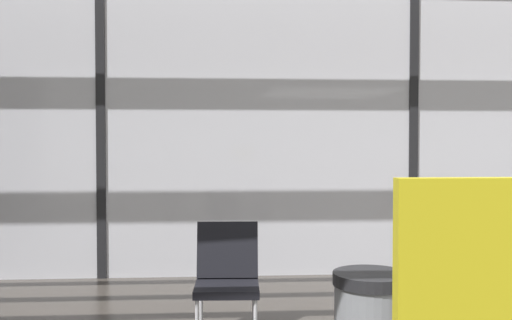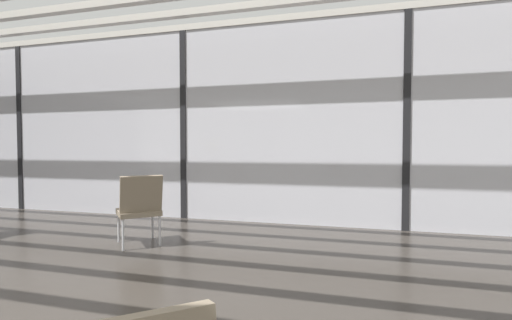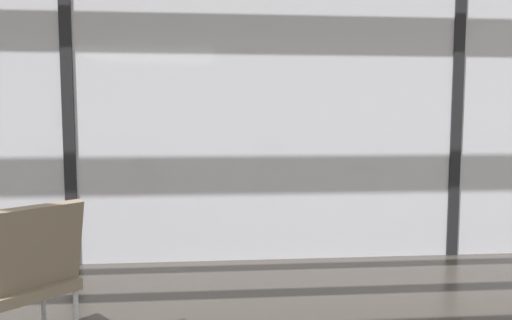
% 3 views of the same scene
% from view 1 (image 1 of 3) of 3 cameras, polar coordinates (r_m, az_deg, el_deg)
% --- Properties ---
extents(glass_curtain_wall, '(14.00, 0.08, 3.15)m').
position_cam_1_polar(glass_curtain_wall, '(6.73, 15.43, 2.37)').
color(glass_curtain_wall, silver).
rests_on(glass_curtain_wall, ground).
extents(window_mullion_0, '(0.10, 0.12, 3.15)m').
position_cam_1_polar(window_mullion_0, '(6.48, -15.27, 2.40)').
color(window_mullion_0, black).
rests_on(window_mullion_0, ground).
extents(window_mullion_1, '(0.10, 0.12, 3.15)m').
position_cam_1_polar(window_mullion_1, '(6.73, 15.43, 2.37)').
color(window_mullion_1, black).
rests_on(window_mullion_1, ground).
extents(parked_airplane, '(11.15, 3.85, 3.85)m').
position_cam_1_polar(parked_airplane, '(11.12, 14.44, 3.90)').
color(parked_airplane, silver).
rests_on(parked_airplane, ground).
extents(lounge_chair_1, '(0.50, 0.54, 0.87)m').
position_cam_1_polar(lounge_chair_1, '(4.45, -2.92, -11.27)').
color(lounge_chair_1, black).
rests_on(lounge_chair_1, ground).
extents(lounge_chair_3, '(0.71, 0.71, 0.87)m').
position_cam_1_polar(lounge_chair_3, '(5.34, 24.35, -9.24)').
color(lounge_chair_3, '#7F705B').
rests_on(lounge_chair_3, ground).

